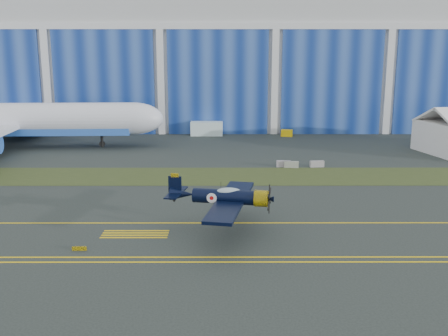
{
  "coord_description": "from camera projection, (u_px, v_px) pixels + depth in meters",
  "views": [
    {
      "loc": [
        -10.04,
        -53.0,
        16.39
      ],
      "look_at": [
        -9.92,
        1.49,
        3.96
      ],
      "focal_mm": 42.0,
      "sensor_mm": 36.0,
      "label": 1
    }
  ],
  "objects": [
    {
      "name": "barrier_b",
      "position": [
        291.0,
        165.0,
        73.83
      ],
      "size": [
        2.06,
        0.85,
        0.9
      ],
      "primitive_type": "cube",
      "rotation": [
        0.0,
        0.0,
        -0.13
      ],
      "color": "gray",
      "rests_on": "ground"
    },
    {
      "name": "hangar",
      "position": [
        266.0,
        55.0,
        122.0
      ],
      "size": [
        220.0,
        45.7,
        30.0
      ],
      "color": "silver",
      "rests_on": "ground"
    },
    {
      "name": "barrier_c",
      "position": [
        317.0,
        164.0,
        74.21
      ],
      "size": [
        2.06,
        0.83,
        0.9
      ],
      "primitive_type": "cube",
      "rotation": [
        0.0,
        0.0,
        0.12
      ],
      "color": "gray",
      "rests_on": "ground"
    },
    {
      "name": "hold_short_ladder",
      "position": [
        135.0,
        234.0,
        47.4
      ],
      "size": [
        6.0,
        2.4,
        0.02
      ],
      "primitive_type": null,
      "color": "yellow",
      "rests_on": "ground"
    },
    {
      "name": "shipping_container",
      "position": [
        207.0,
        129.0,
        101.21
      ],
      "size": [
        6.18,
        2.56,
        2.66
      ],
      "primitive_type": "cube",
      "rotation": [
        0.0,
        0.0,
        -0.02
      ],
      "color": "white",
      "rests_on": "ground"
    },
    {
      "name": "barrier_a",
      "position": [
        284.0,
        164.0,
        74.3
      ],
      "size": [
        2.03,
        0.71,
        0.9
      ],
      "primitive_type": "cube",
      "rotation": [
        0.0,
        0.0,
        -0.05
      ],
      "color": "#98919A",
      "rests_on": "ground"
    },
    {
      "name": "warbird",
      "position": [
        224.0,
        197.0,
        47.25
      ],
      "size": [
        13.07,
        14.86,
        3.88
      ],
      "rotation": [
        0.0,
        0.0,
        -0.19
      ],
      "color": "black",
      "rests_on": "ground"
    },
    {
      "name": "ground",
      "position": [
        318.0,
        208.0,
        55.34
      ],
      "size": [
        260.0,
        260.0,
        0.0
      ],
      "primitive_type": "plane",
      "color": "#2C3330",
      "rests_on": "ground"
    },
    {
      "name": "edge_line_far",
      "position": [
        347.0,
        257.0,
        42.17
      ],
      "size": [
        80.0,
        0.2,
        0.02
      ],
      "primitive_type": "cube",
      "color": "yellow",
      "rests_on": "ground"
    },
    {
      "name": "taxiway_centreline",
      "position": [
        327.0,
        223.0,
        50.46
      ],
      "size": [
        200.0,
        0.2,
        0.02
      ],
      "primitive_type": "cube",
      "color": "yellow",
      "rests_on": "ground"
    },
    {
      "name": "tug",
      "position": [
        287.0,
        133.0,
        100.31
      ],
      "size": [
        2.37,
        1.75,
        1.25
      ],
      "primitive_type": "cube",
      "rotation": [
        0.0,
        0.0,
        -0.21
      ],
      "color": "yellow",
      "rests_on": "ground"
    },
    {
      "name": "grass_median",
      "position": [
        299.0,
        176.0,
        68.98
      ],
      "size": [
        260.0,
        10.0,
        0.02
      ],
      "primitive_type": "cube",
      "color": "#475128",
      "rests_on": "ground"
    },
    {
      "name": "edge_line_near",
      "position": [
        350.0,
        262.0,
        41.2
      ],
      "size": [
        80.0,
        0.2,
        0.02
      ],
      "primitive_type": "cube",
      "color": "yellow",
      "rests_on": "ground"
    },
    {
      "name": "guard_board_left",
      "position": [
        79.0,
        248.0,
        43.55
      ],
      "size": [
        1.2,
        0.15,
        0.35
      ],
      "primitive_type": "cube",
      "color": "yellow",
      "rests_on": "ground"
    }
  ]
}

